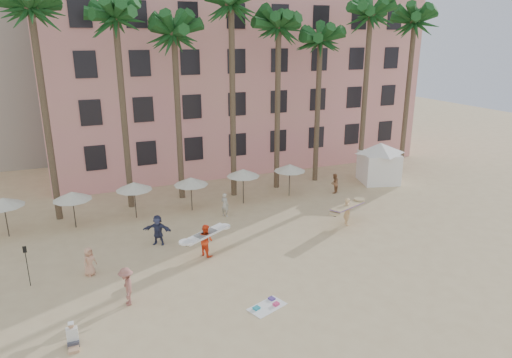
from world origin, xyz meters
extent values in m
plane|color=#D1B789|center=(0.00, 0.00, 0.00)|extent=(120.00, 120.00, 0.00)
cube|color=#E29889|center=(7.00, 26.00, 8.00)|extent=(35.00, 14.00, 16.00)
cylinder|color=brown|center=(-10.00, 14.50, 7.00)|extent=(0.44, 0.44, 14.00)
cylinder|color=brown|center=(-5.00, 15.00, 6.75)|extent=(0.44, 0.44, 13.50)
cylinder|color=brown|center=(-1.00, 15.50, 6.25)|extent=(0.44, 0.44, 12.50)
cylinder|color=brown|center=(3.00, 14.50, 7.25)|extent=(0.44, 0.44, 14.50)
cylinder|color=brown|center=(7.00, 15.00, 6.50)|extent=(0.44, 0.44, 13.00)
cylinder|color=brown|center=(11.00, 15.50, 6.00)|extent=(0.44, 0.44, 12.00)
cylinder|color=brown|center=(15.00, 14.50, 7.00)|extent=(0.44, 0.44, 14.00)
cylinder|color=brown|center=(20.00, 15.00, 6.75)|extent=(0.44, 0.44, 13.50)
cylinder|color=#332B23|center=(-13.00, 12.50, 1.25)|extent=(0.07, 0.07, 2.50)
cone|color=beige|center=(-13.00, 12.50, 2.35)|extent=(2.50, 2.50, 0.55)
cylinder|color=#332B23|center=(-9.00, 12.40, 1.20)|extent=(0.07, 0.07, 2.40)
cone|color=beige|center=(-9.00, 12.40, 2.25)|extent=(2.50, 2.50, 0.55)
cylinder|color=#332B23|center=(-5.00, 12.60, 1.25)|extent=(0.07, 0.07, 2.50)
cone|color=beige|center=(-5.00, 12.60, 2.35)|extent=(2.50, 2.50, 0.55)
cylinder|color=#332B23|center=(-1.00, 12.50, 1.20)|extent=(0.07, 0.07, 2.40)
cone|color=beige|center=(-1.00, 12.50, 2.25)|extent=(2.50, 2.50, 0.55)
cylinder|color=#332B23|center=(3.00, 12.40, 1.30)|extent=(0.07, 0.07, 2.60)
cone|color=beige|center=(3.00, 12.40, 2.45)|extent=(2.50, 2.50, 0.55)
cylinder|color=#332B23|center=(7.00, 12.60, 1.25)|extent=(0.07, 0.07, 2.50)
cone|color=beige|center=(7.00, 12.60, 2.35)|extent=(2.50, 2.50, 0.55)
cube|color=white|center=(15.82, 12.91, 1.30)|extent=(3.71, 3.71, 2.60)
cone|color=white|center=(15.82, 12.91, 3.05)|extent=(5.56, 5.56, 0.90)
cube|color=white|center=(-0.99, -1.09, 0.01)|extent=(2.04, 1.56, 0.02)
cube|color=teal|center=(-1.53, -1.08, 0.07)|extent=(0.37, 0.34, 0.10)
cube|color=#E23F79|center=(-0.54, -1.14, 0.08)|extent=(0.34, 0.30, 0.12)
cube|color=#513B8F|center=(-0.53, -0.60, 0.06)|extent=(0.35, 0.37, 0.08)
imported|color=#E2B57F|center=(8.00, 5.88, 0.96)|extent=(0.62, 0.79, 1.91)
cube|color=tan|center=(8.00, 5.88, 1.34)|extent=(3.36, 2.27, 0.40)
imported|color=#FF421A|center=(-2.11, 5.16, 0.96)|extent=(1.06, 1.16, 1.92)
cube|color=white|center=(-2.11, 5.16, 1.34)|extent=(2.99, 1.91, 0.30)
imported|color=#A56258|center=(-7.02, 1.68, 0.95)|extent=(0.75, 1.25, 1.90)
imported|color=#B9B2A3|center=(0.87, 10.47, 0.86)|extent=(0.69, 0.75, 1.73)
imported|color=#8F5D3B|center=(10.70, 11.83, 0.82)|extent=(1.01, 0.98, 1.63)
imported|color=#34385B|center=(-4.39, 7.70, 0.95)|extent=(1.80, 1.37, 1.90)
imported|color=tan|center=(-8.49, 5.31, 0.80)|extent=(0.93, 0.87, 1.59)
cylinder|color=black|center=(-11.42, 5.32, 1.05)|extent=(0.04, 0.04, 2.10)
cube|color=black|center=(-11.42, 5.32, 2.05)|extent=(0.18, 0.03, 0.35)
cube|color=#3F3F4C|center=(-9.52, -0.57, 0.12)|extent=(0.46, 0.43, 0.25)
cube|color=tan|center=(-9.52, -0.93, 0.06)|extent=(0.41, 0.46, 0.12)
cube|color=white|center=(-9.52, -0.52, 0.51)|extent=(0.45, 0.27, 0.56)
sphere|color=tan|center=(-9.52, -0.52, 0.92)|extent=(0.25, 0.25, 0.25)
camera|label=1|loc=(-8.66, -18.18, 12.23)|focal=32.00mm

